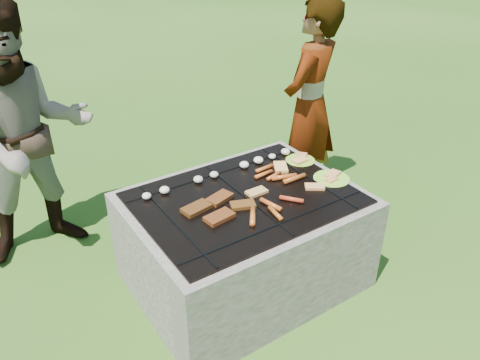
# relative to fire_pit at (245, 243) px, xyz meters

# --- Properties ---
(lawn) EXTENTS (60.00, 60.00, 0.00)m
(lawn) POSITION_rel_fire_pit_xyz_m (0.00, 0.00, -0.28)
(lawn) COLOR #1F4812
(lawn) RESTS_ON ground
(fire_pit) EXTENTS (1.30, 1.00, 0.62)m
(fire_pit) POSITION_rel_fire_pit_xyz_m (0.00, 0.00, 0.00)
(fire_pit) COLOR #A69E93
(fire_pit) RESTS_ON ground
(mushrooms) EXTENTS (1.06, 0.06, 0.04)m
(mushrooms) POSITION_rel_fire_pit_xyz_m (0.07, 0.29, 0.35)
(mushrooms) COLOR beige
(mushrooms) RESTS_ON fire_pit
(pork_slabs) EXTENTS (0.39, 0.28, 0.02)m
(pork_slabs) POSITION_rel_fire_pit_xyz_m (-0.20, -0.02, 0.34)
(pork_slabs) COLOR brown
(pork_slabs) RESTS_ON fire_pit
(sausages) EXTENTS (0.58, 0.52, 0.03)m
(sausages) POSITION_rel_fire_pit_xyz_m (0.18, -0.05, 0.34)
(sausages) COLOR #BB781E
(sausages) RESTS_ON fire_pit
(bread_on_grate) EXTENTS (0.45, 0.44, 0.02)m
(bread_on_grate) POSITION_rel_fire_pit_xyz_m (0.29, 0.03, 0.34)
(bread_on_grate) COLOR tan
(bread_on_grate) RESTS_ON fire_pit
(plate_far) EXTENTS (0.21, 0.21, 0.03)m
(plate_far) POSITION_rel_fire_pit_xyz_m (0.56, 0.18, 0.33)
(plate_far) COLOR yellow
(plate_far) RESTS_ON fire_pit
(plate_near) EXTENTS (0.25, 0.25, 0.03)m
(plate_near) POSITION_rel_fire_pit_xyz_m (0.56, -0.12, 0.33)
(plate_near) COLOR #D2EA38
(plate_near) RESTS_ON fire_pit
(cook) EXTENTS (0.67, 0.57, 1.55)m
(cook) POSITION_rel_fire_pit_xyz_m (0.96, 0.57, 0.49)
(cook) COLOR gray
(cook) RESTS_ON ground
(bystander) EXTENTS (0.81, 0.64, 1.65)m
(bystander) POSITION_rel_fire_pit_xyz_m (-0.91, 1.03, 0.54)
(bystander) COLOR gray
(bystander) RESTS_ON ground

